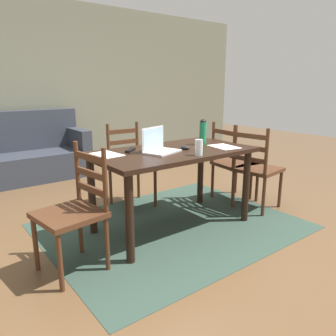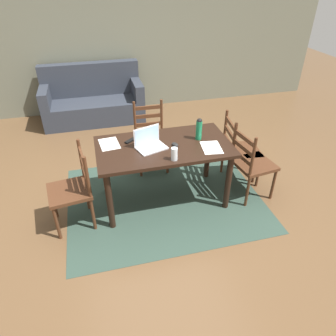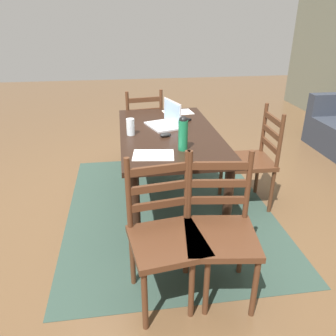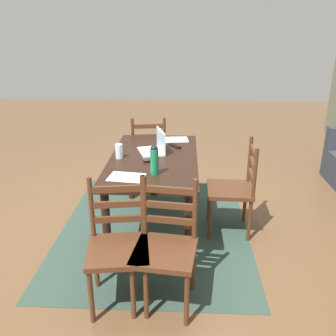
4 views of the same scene
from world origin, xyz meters
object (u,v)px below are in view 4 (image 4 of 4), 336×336
Objects in this scene: chair_left_near at (148,153)px; chair_far_head at (234,189)px; drinking_glass at (119,151)px; tv_remote at (175,146)px; dining_table at (154,168)px; chair_right_near at (118,246)px; computer_mouse at (148,160)px; chair_right_far at (166,248)px; water_bottle at (154,160)px; laptop at (155,147)px.

chair_far_head is at bearing 42.01° from chair_left_near.
drinking_glass is (0.03, -1.12, 0.39)m from chair_far_head.
drinking_glass is 0.65m from tv_remote.
drinking_glass is (1.09, -0.17, 0.39)m from chair_left_near.
dining_table is 1.62× the size of chair_left_near.
drinking_glass is (-1.03, -0.16, 0.39)m from chair_right_near.
computer_mouse is (0.12, -0.05, 0.12)m from dining_table.
water_bottle is (-0.63, -0.13, 0.45)m from chair_right_far.
chair_far_head is at bearing 81.03° from computer_mouse.
tv_remote is at bearing 126.01° from drinking_glass.
drinking_glass is at bearing -171.38° from chair_right_near.
chair_left_near is 0.86m from tv_remote.
laptop is at bearing -174.92° from tv_remote.
tv_remote is at bearing -120.26° from chair_far_head.
dining_table is at bearing -157.72° from tv_remote.
laptop is (-0.17, 0.00, 0.16)m from dining_table.
computer_mouse reaches higher than tv_remote.
water_bottle reaches higher than chair_far_head.
dining_table is 1.62× the size of chair_far_head.
chair_right_far is 2.54× the size of laptop.
chair_right_near is 0.35m from chair_right_far.
chair_right_near is at bearing -89.99° from chair_right_far.
chair_right_far is at bearing -3.85° from computer_mouse.
chair_far_head reaches higher than computer_mouse.
drinking_glass reaches higher than dining_table.
chair_right_near is (1.06, -0.17, -0.21)m from dining_table.
laptop reaches higher than chair_left_near.
computer_mouse reaches higher than dining_table.
chair_left_near is at bearing -171.27° from dining_table.
water_bottle is (-0.63, 0.22, 0.45)m from chair_right_near.
laptop reaches higher than chair_far_head.
laptop is at bearing -175.98° from water_bottle.
chair_far_head is 2.54× the size of laptop.
chair_right_near reaches higher than tv_remote.
chair_right_near is 1.43m from chair_far_head.
chair_left_near is 1.00× the size of chair_right_near.
drinking_glass is at bearing -84.42° from dining_table.
tv_remote is (-0.35, -0.60, 0.33)m from chair_far_head.
chair_right_far is at bearing -129.45° from tv_remote.
water_bottle reaches higher than chair_right_far.
chair_left_near and chair_right_near have the same top height.
water_bottle is 0.80m from tv_remote.
tv_remote is (-1.41, 0.37, 0.33)m from chair_right_near.
laptop reaches higher than chair_right_near.
tv_remote is (-0.78, 0.15, -0.13)m from water_bottle.
chair_left_near is at bearing -170.98° from chair_right_far.
chair_right_near is 1.00m from computer_mouse.
chair_far_head and chair_right_far have the same top height.
tv_remote is at bearing 133.72° from laptop.
tv_remote is (-1.41, 0.02, 0.33)m from chair_right_far.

